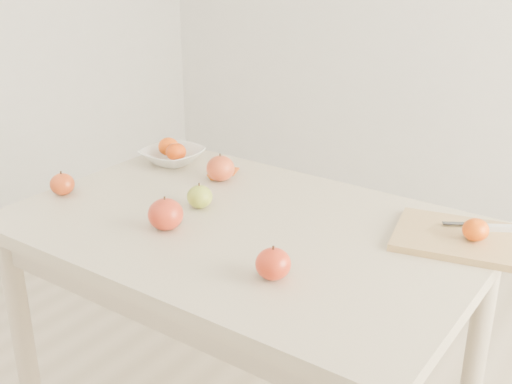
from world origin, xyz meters
The scene contains 14 objects.
table centered at (0.00, 0.00, 0.65)m, with size 1.20×0.80×0.75m.
cutting_board centered at (0.50, 0.22, 0.76)m, with size 0.32×0.23×0.02m, color tan.
board_tangerine centered at (0.53, 0.21, 0.80)m, with size 0.06×0.06×0.05m, color #D14007.
fruit_bowl centered at (-0.46, 0.24, 0.77)m, with size 0.19×0.19×0.05m, color white.
bowl_tangerine_near centered at (-0.49, 0.25, 0.80)m, with size 0.07×0.07×0.06m, color #C75007.
bowl_tangerine_far centered at (-0.43, 0.22, 0.80)m, with size 0.07×0.07×0.06m, color #D14807.
orange_peel_a centered at (-0.26, 0.27, 0.75)m, with size 0.06×0.04×0.00m, color #CC4A0E.
orange_peel_b centered at (-0.26, 0.20, 0.75)m, with size 0.04×0.04×0.00m, color #CE580E.
paring_knife centered at (0.54, 0.29, 0.78)m, with size 0.16×0.09×0.01m.
apple_green centered at (-0.16, 0.01, 0.78)m, with size 0.07×0.07×0.06m, color olive.
apple_red_d centered at (-0.54, -0.14, 0.78)m, with size 0.07×0.07×0.06m, color maroon.
apple_red_a centered at (-0.24, 0.20, 0.79)m, with size 0.09×0.09×0.08m, color #A82B1A.
apple_red_c centered at (-0.14, -0.14, 0.79)m, with size 0.09×0.09×0.08m, color maroon.
apple_red_e centered at (0.22, -0.19, 0.79)m, with size 0.08×0.08×0.07m, color #A20716.
Camera 1 is at (0.89, -1.21, 1.45)m, focal length 45.00 mm.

